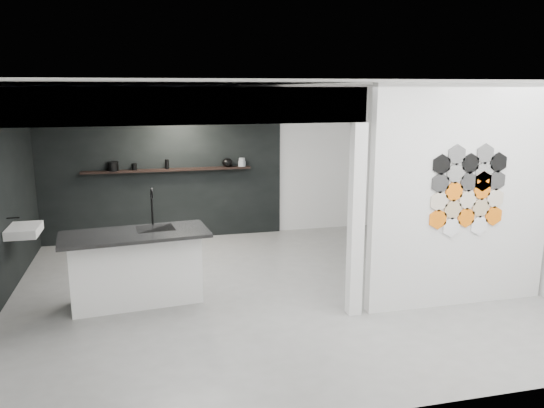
{
  "coord_description": "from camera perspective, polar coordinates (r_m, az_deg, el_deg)",
  "views": [
    {
      "loc": [
        -1.61,
        -6.73,
        2.73
      ],
      "look_at": [
        0.1,
        0.3,
        1.15
      ],
      "focal_mm": 35.0,
      "sensor_mm": 36.0,
      "label": 1
    }
  ],
  "objects": [
    {
      "name": "stockpot",
      "position": [
        9.7,
        -16.76,
        3.91
      ],
      "size": [
        0.26,
        0.26,
        0.16
      ],
      "primitive_type": "cylinder",
      "rotation": [
        0.0,
        0.0,
        -0.42
      ],
      "color": "black",
      "rests_on": "display_shelf"
    },
    {
      "name": "bay_clad_back",
      "position": [
        9.83,
        -11.7,
        2.96
      ],
      "size": [
        4.4,
        0.04,
        2.35
      ],
      "primitive_type": "cube",
      "color": "black",
      "rests_on": "floor"
    },
    {
      "name": "kettle",
      "position": [
        9.8,
        -4.83,
        4.48
      ],
      "size": [
        0.19,
        0.19,
        0.16
      ],
      "primitive_type": "ellipsoid",
      "rotation": [
        0.0,
        0.0,
        -0.02
      ],
      "color": "black",
      "rests_on": "display_shelf"
    },
    {
      "name": "glass_vase",
      "position": [
        9.85,
        -3.26,
        4.53
      ],
      "size": [
        0.14,
        0.14,
        0.16
      ],
      "primitive_type": "cylinder",
      "rotation": [
        0.0,
        0.0,
        -0.24
      ],
      "color": "gray",
      "rests_on": "display_shelf"
    },
    {
      "name": "wall_basin",
      "position": [
        7.93,
        -25.11,
        -2.59
      ],
      "size": [
        0.4,
        0.6,
        0.12
      ],
      "primitive_type": "cube",
      "color": "silver",
      "rests_on": "bay_clad_left"
    },
    {
      "name": "partition_panel",
      "position": [
        7.03,
        19.73,
        0.67
      ],
      "size": [
        2.45,
        0.15,
        2.8
      ],
      "primitive_type": "cube",
      "color": "silver",
      "rests_on": "floor"
    },
    {
      "name": "hex_tile_cluster",
      "position": [
        6.96,
        20.41,
        1.39
      ],
      "size": [
        1.04,
        0.02,
        1.16
      ],
      "color": "orange",
      "rests_on": "partition_panel"
    },
    {
      "name": "bulkhead",
      "position": [
        7.74,
        -11.57,
        10.74
      ],
      "size": [
        4.4,
        4.0,
        0.4
      ],
      "primitive_type": "cube",
      "color": "silver",
      "rests_on": "corner_column"
    },
    {
      "name": "corner_column",
      "position": [
        6.42,
        9.03,
        -1.87
      ],
      "size": [
        0.16,
        0.16,
        2.35
      ],
      "primitive_type": "cube",
      "color": "silver",
      "rests_on": "floor"
    },
    {
      "name": "kitchen_island",
      "position": [
        7.08,
        -14.4,
        -6.51
      ],
      "size": [
        1.89,
        0.99,
        1.47
      ],
      "rotation": [
        0.0,
        0.0,
        0.1
      ],
      "color": "silver",
      "rests_on": "floor"
    },
    {
      "name": "bay_clad_left",
      "position": [
        8.1,
        -26.64,
        -0.08
      ],
      "size": [
        0.04,
        4.0,
        2.35
      ],
      "primitive_type": "cube",
      "color": "black",
      "rests_on": "floor"
    },
    {
      "name": "glass_bowl",
      "position": [
        9.85,
        -3.26,
        4.36
      ],
      "size": [
        0.16,
        0.16,
        0.1
      ],
      "primitive_type": "cylinder",
      "rotation": [
        0.0,
        0.0,
        -0.18
      ],
      "color": "gray",
      "rests_on": "display_shelf"
    },
    {
      "name": "utensil_cup",
      "position": [
        9.69,
        -14.61,
        3.9
      ],
      "size": [
        0.11,
        0.11,
        0.11
      ],
      "primitive_type": "cylinder",
      "rotation": [
        0.0,
        0.0,
        0.26
      ],
      "color": "black",
      "rests_on": "display_shelf"
    },
    {
      "name": "display_shelf",
      "position": [
        9.71,
        -11.12,
        3.62
      ],
      "size": [
        3.0,
        0.15,
        0.04
      ],
      "primitive_type": "cube",
      "color": "black",
      "rests_on": "bay_clad_back"
    },
    {
      "name": "floor",
      "position": [
        7.44,
        -0.2,
        -9.24
      ],
      "size": [
        7.0,
        6.0,
        0.01
      ],
      "primitive_type": "cube",
      "color": "slate"
    },
    {
      "name": "fascia_beam",
      "position": [
        5.82,
        -10.78,
        10.32
      ],
      "size": [
        4.4,
        0.16,
        0.4
      ],
      "primitive_type": "cube",
      "color": "silver",
      "rests_on": "corner_column"
    },
    {
      "name": "bottle_dark",
      "position": [
        9.7,
        -11.23,
        4.23
      ],
      "size": [
        0.07,
        0.07,
        0.17
      ],
      "primitive_type": "cylinder",
      "rotation": [
        0.0,
        0.0,
        -0.17
      ],
      "color": "black",
      "rests_on": "display_shelf"
    }
  ]
}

